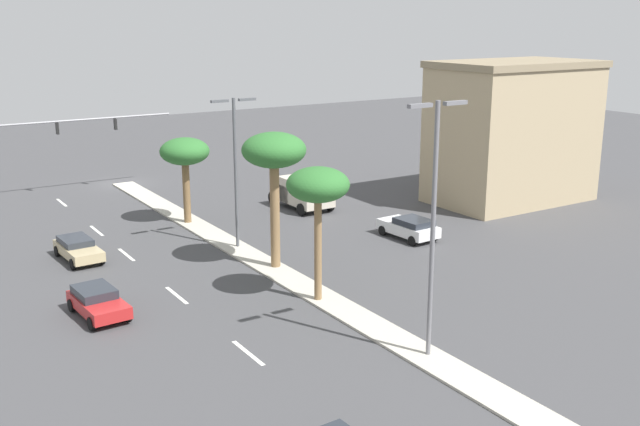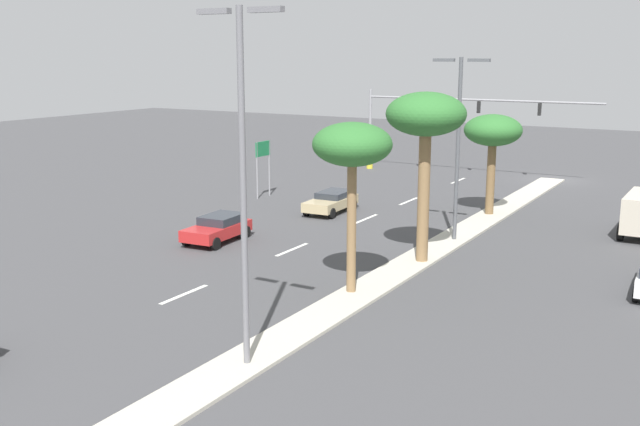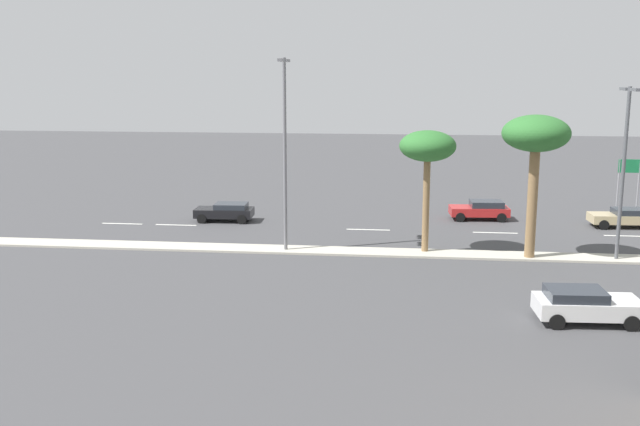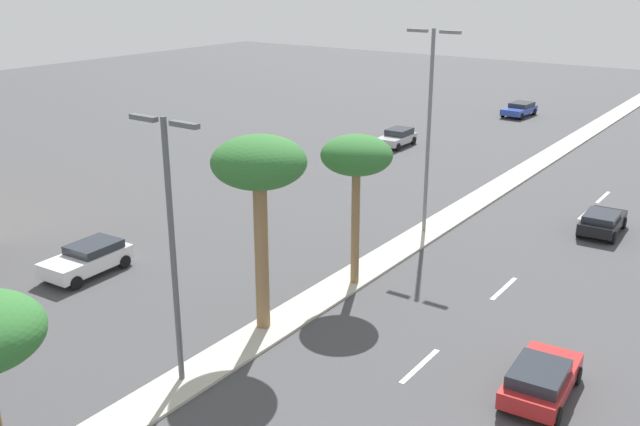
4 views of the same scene
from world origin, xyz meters
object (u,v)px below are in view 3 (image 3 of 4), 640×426
Objects in this scene: sedan_black_rear at (226,211)px; street_lamp_near at (624,159)px; palm_tree_center at (536,138)px; street_lamp_outboard at (285,140)px; sedan_tan_right at (625,217)px; directional_road_sign at (629,173)px; palm_tree_inboard at (428,149)px; sedan_white_far at (585,304)px; sedan_red_inboard at (481,209)px.

street_lamp_near is at bearing -108.65° from sedan_black_rear.
street_lamp_outboard is at bearing 89.34° from palm_tree_center.
directional_road_sign is at bearing -16.94° from sedan_tan_right.
sedan_white_far is (-10.91, -6.15, -5.16)m from palm_tree_inboard.
street_lamp_near reaches higher than sedan_black_rear.
directional_road_sign is at bearing -31.71° from palm_tree_center.
palm_tree_center is at bearing -97.06° from palm_tree_inboard.
street_lamp_near reaches higher than sedan_white_far.
sedan_red_inboard is at bearing 8.23° from palm_tree_center.
palm_tree_inboard is at bearing 157.59° from sedan_red_inboard.
sedan_tan_right is at bearing -18.51° from street_lamp_near.
directional_road_sign is at bearing -45.80° from palm_tree_inboard.
palm_tree_inboard is 0.74× the size of street_lamp_near.
street_lamp_near is 2.31× the size of sedan_black_rear.
street_lamp_outboard reaches higher than sedan_black_rear.
sedan_red_inboard is at bearing 30.36° from street_lamp_near.
sedan_white_far is at bearing -126.48° from street_lamp_outboard.
street_lamp_outboard reaches higher than sedan_tan_right.
street_lamp_near is 18.15m from street_lamp_outboard.
palm_tree_inboard is at bearing 86.82° from street_lamp_near.
sedan_tan_right is at bearing -99.39° from sedan_red_inboard.
street_lamp_near is at bearing -90.09° from street_lamp_outboard.
sedan_white_far reaches higher than sedan_red_inboard.
sedan_black_rear is (7.96, 23.58, -4.86)m from street_lamp_near.
directional_road_sign is 27.33m from sedan_white_far.
sedan_black_rear is 0.92× the size of sedan_tan_right.
palm_tree_center reaches higher than sedan_black_rear.
sedan_white_far is at bearing 160.57° from directional_road_sign.
palm_tree_center reaches higher than sedan_red_inboard.
palm_tree_center is 1.83× the size of sedan_white_far.
street_lamp_near is at bearing 161.49° from sedan_tan_right.
sedan_tan_right is (1.04, -26.59, -0.00)m from sedan_black_rear.
palm_tree_inboard reaches higher than sedan_tan_right.
sedan_red_inboard is (1.52, 9.18, 0.03)m from sedan_tan_right.
street_lamp_outboard is at bearing 89.91° from street_lamp_near.
palm_tree_center is 11.78m from sedan_white_far.
street_lamp_near is 2.25× the size of sedan_red_inboard.
sedan_black_rear is at bearing 98.37° from sedan_red_inboard.
directional_road_sign is at bearing -75.44° from sedan_black_rear.
directional_road_sign reaches higher than sedan_black_rear.
street_lamp_outboard reaches higher than directional_road_sign.
sedan_white_far is at bearing 158.30° from street_lamp_near.
palm_tree_inboard is 0.64× the size of street_lamp_outboard.
palm_tree_center is 1.78× the size of sedan_tan_right.
street_lamp_near is 2.17× the size of sedan_white_far.
street_lamp_near is at bearing -21.70° from sedan_white_far.
sedan_tan_right is at bearing -67.01° from street_lamp_outboard.
palm_tree_inboard is at bearing -86.05° from street_lamp_outboard.
sedan_red_inboard is at bearing -48.77° from street_lamp_outboard.
directional_road_sign reaches higher than sedan_tan_right.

